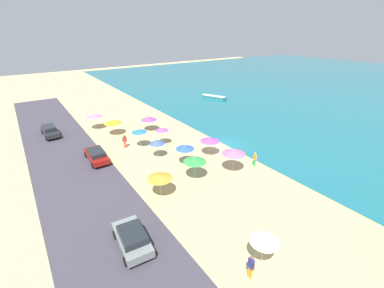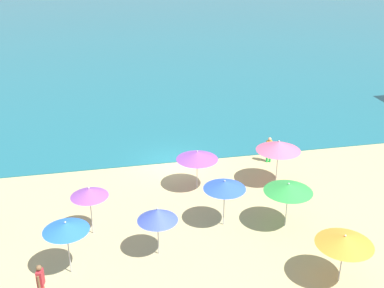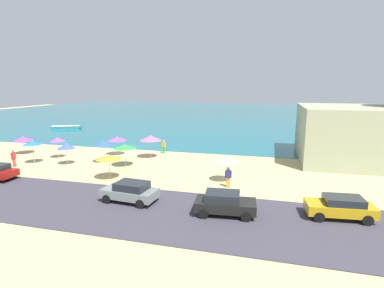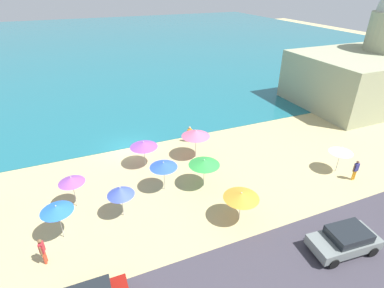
{
  "view_description": "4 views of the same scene",
  "coord_description": "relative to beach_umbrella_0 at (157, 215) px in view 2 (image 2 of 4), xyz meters",
  "views": [
    {
      "loc": [
        22.59,
        -21.16,
        14.16
      ],
      "look_at": [
        -1.29,
        -4.58,
        0.91
      ],
      "focal_mm": 24.0,
      "sensor_mm": 36.0,
      "label": 1
    },
    {
      "loc": [
        -4.31,
        -26.59,
        13.2
      ],
      "look_at": [
        1.33,
        0.32,
        1.02
      ],
      "focal_mm": 45.0,
      "sensor_mm": 36.0,
      "label": 2
    },
    {
      "loc": [
        18.68,
        -35.59,
        8.3
      ],
      "look_at": [
        10.29,
        -3.82,
        1.9
      ],
      "focal_mm": 28.0,
      "sensor_mm": 36.0,
      "label": 3
    },
    {
      "loc": [
        -3.79,
        -24.94,
        14.06
      ],
      "look_at": [
        4.7,
        -4.57,
        1.8
      ],
      "focal_mm": 28.0,
      "sensor_mm": 36.0,
      "label": 4
    }
  ],
  "objects": [
    {
      "name": "ground_plane",
      "position": [
        2.14,
        8.98,
        -2.03
      ],
      "size": [
        160.0,
        160.0,
        0.0
      ],
      "primitive_type": "plane",
      "color": "tan"
    },
    {
      "name": "beach_umbrella_11",
      "position": [
        2.97,
        5.52,
        -0.02
      ],
      "size": [
        2.31,
        2.31,
        2.31
      ],
      "color": "#B2B2B7",
      "rests_on": "ground_plane"
    },
    {
      "name": "sea",
      "position": [
        2.14,
        63.98,
        -2.01
      ],
      "size": [
        150.0,
        110.0,
        0.05
      ],
      "primitive_type": "cube",
      "color": "#1D6775",
      "rests_on": "ground_plane"
    },
    {
      "name": "bather_0",
      "position": [
        8.05,
        7.88,
        -1.1
      ],
      "size": [
        0.56,
        0.27,
        1.66
      ],
      "color": "green",
      "rests_on": "ground_plane"
    },
    {
      "name": "beach_umbrella_5",
      "position": [
        -2.84,
        2.23,
        0.19
      ],
      "size": [
        1.76,
        1.76,
        2.49
      ],
      "color": "#B2B2B7",
      "rests_on": "ground_plane"
    },
    {
      "name": "beach_umbrella_9",
      "position": [
        3.45,
        1.66,
        0.17
      ],
      "size": [
        2.04,
        2.04,
        2.47
      ],
      "color": "#B2B2B7",
      "rests_on": "ground_plane"
    },
    {
      "name": "beach_umbrella_1",
      "position": [
        7.48,
        5.1,
        0.33
      ],
      "size": [
        2.48,
        2.48,
        2.7
      ],
      "color": "#B2B2B7",
      "rests_on": "ground_plane"
    },
    {
      "name": "beach_umbrella_7",
      "position": [
        6.36,
        0.9,
        0.1
      ],
      "size": [
        2.34,
        2.34,
        2.4
      ],
      "color": "#B2B2B7",
      "rests_on": "ground_plane"
    },
    {
      "name": "beach_umbrella_0",
      "position": [
        0.0,
        0.0,
        0.0
      ],
      "size": [
        1.78,
        1.78,
        2.38
      ],
      "color": "#B2B2B7",
      "rests_on": "ground_plane"
    },
    {
      "name": "beach_umbrella_10",
      "position": [
        -3.8,
        -0.51,
        0.23
      ],
      "size": [
        1.91,
        1.91,
        2.52
      ],
      "color": "#B2B2B7",
      "rests_on": "ground_plane"
    },
    {
      "name": "bather_1",
      "position": [
        -4.81,
        -2.15,
        -1.04
      ],
      "size": [
        0.28,
        0.56,
        1.77
      ],
      "color": "#E7422B",
      "rests_on": "ground_plane"
    },
    {
      "name": "beach_umbrella_3",
      "position": [
        6.99,
        -3.37,
        -0.01
      ],
      "size": [
        2.32,
        2.32,
        2.29
      ],
      "color": "#B2B2B7",
      "rests_on": "ground_plane"
    }
  ]
}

